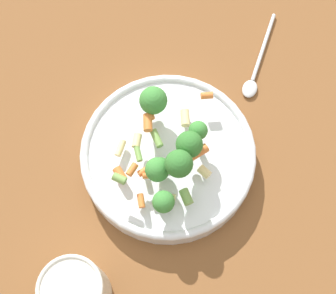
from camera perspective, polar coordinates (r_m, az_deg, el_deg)
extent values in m
plane|color=brown|center=(0.78, 0.00, -1.62)|extent=(3.00, 3.00, 0.00)
cylinder|color=silver|center=(0.77, 0.00, -1.15)|extent=(0.28, 0.28, 0.04)
torus|color=silver|center=(0.75, 0.00, -0.65)|extent=(0.28, 0.28, 0.01)
cylinder|color=#8CB766|center=(0.73, -1.13, -2.66)|extent=(0.01, 0.01, 0.01)
sphere|color=#33722D|center=(0.71, -1.16, -2.25)|extent=(0.03, 0.03, 0.03)
cylinder|color=#8CB766|center=(0.75, -1.75, 4.79)|extent=(0.02, 0.02, 0.01)
sphere|color=#3D8438|center=(0.73, -1.80, 5.70)|extent=(0.04, 0.04, 0.04)
cylinder|color=#8CB766|center=(0.73, 3.60, 1.38)|extent=(0.01, 0.01, 0.02)
sphere|color=#3D8438|center=(0.71, 3.70, 2.03)|extent=(0.03, 0.03, 0.03)
cylinder|color=#8CB766|center=(0.71, 2.44, -0.64)|extent=(0.01, 0.01, 0.01)
sphere|color=#33722D|center=(0.69, 2.52, 0.08)|extent=(0.04, 0.04, 0.04)
cylinder|color=#8CB766|center=(0.71, -1.60, -3.23)|extent=(0.01, 0.01, 0.01)
sphere|color=#3D8438|center=(0.69, -1.65, -2.66)|extent=(0.04, 0.04, 0.04)
cylinder|color=#8CB766|center=(0.69, 1.29, -2.78)|extent=(0.01, 0.01, 0.02)
sphere|color=#33722D|center=(0.67, 1.34, -2.04)|extent=(0.04, 0.04, 0.04)
cylinder|color=#8CB766|center=(0.70, -0.54, -7.17)|extent=(0.01, 0.01, 0.02)
sphere|color=#3D8438|center=(0.68, -0.56, -6.70)|extent=(0.03, 0.03, 0.03)
cylinder|color=orange|center=(0.72, -2.48, 2.99)|extent=(0.02, 0.03, 0.01)
cylinder|color=orange|center=(0.70, -2.71, -2.82)|extent=(0.02, 0.03, 0.01)
cylinder|color=orange|center=(0.70, -3.30, -6.57)|extent=(0.02, 0.02, 0.01)
cylinder|color=orange|center=(0.75, 4.76, 6.27)|extent=(0.02, 0.02, 0.01)
cylinder|color=orange|center=(0.69, -2.27, -3.49)|extent=(0.02, 0.02, 0.01)
cylinder|color=beige|center=(0.72, -3.82, 0.77)|extent=(0.02, 0.02, 0.01)
cylinder|color=beige|center=(0.71, 0.05, -6.12)|extent=(0.02, 0.01, 0.01)
cylinder|color=orange|center=(0.70, 3.65, -0.89)|extent=(0.03, 0.03, 0.01)
cylinder|color=#729E4C|center=(0.69, 2.24, -6.10)|extent=(0.03, 0.03, 0.01)
cylinder|color=beige|center=(0.74, -5.82, -0.13)|extent=(0.01, 0.03, 0.01)
cylinder|color=#729E4C|center=(0.71, -1.71, -2.99)|extent=(0.01, 0.02, 0.01)
cylinder|color=orange|center=(0.75, -2.23, 4.43)|extent=(0.02, 0.03, 0.01)
cylinder|color=orange|center=(0.69, -4.40, -2.76)|extent=(0.01, 0.02, 0.01)
cylinder|color=beige|center=(0.75, 2.11, 3.57)|extent=(0.02, 0.03, 0.01)
cylinder|color=orange|center=(0.72, -5.88, -3.33)|extent=(0.03, 0.02, 0.01)
cylinder|color=#729E4C|center=(0.71, -3.69, -0.68)|extent=(0.02, 0.03, 0.01)
cylinder|color=#729E4C|center=(0.73, -1.41, 1.07)|extent=(0.03, 0.03, 0.01)
cylinder|color=beige|center=(0.72, 4.46, -3.03)|extent=(0.02, 0.02, 0.01)
cylinder|color=#729E4C|center=(0.68, -5.94, -3.85)|extent=(0.02, 0.01, 0.01)
cylinder|color=silver|center=(0.70, -11.10, -16.91)|extent=(0.09, 0.09, 0.10)
torus|color=silver|center=(0.65, -11.94, -16.52)|extent=(0.09, 0.09, 0.01)
cylinder|color=silver|center=(0.90, 11.57, 11.89)|extent=(0.01, 0.15, 0.01)
ellipsoid|color=silver|center=(0.85, 9.93, 7.00)|extent=(0.03, 0.04, 0.01)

